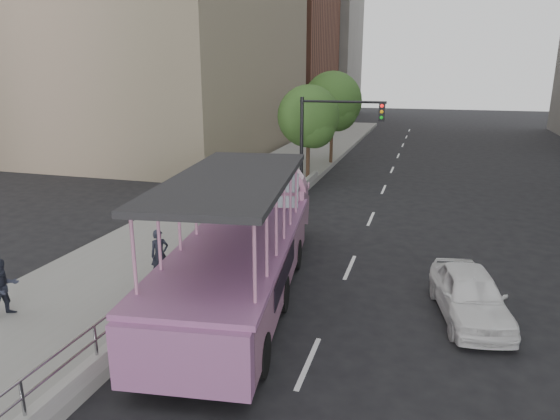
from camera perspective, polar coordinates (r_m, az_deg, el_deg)
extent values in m
plane|color=black|center=(13.84, 1.14, -12.11)|extent=(160.00, 160.00, 0.00)
cube|color=gray|center=(24.42, -5.55, 0.64)|extent=(5.50, 80.00, 0.30)
cube|color=#AFAFAA|center=(16.34, -7.58, -5.91)|extent=(0.24, 30.00, 0.36)
cylinder|color=#A2A3A7|center=(10.20, -27.36, -18.52)|extent=(0.07, 0.07, 0.70)
cylinder|color=#A2A3A7|center=(11.46, -20.35, -13.75)|extent=(0.07, 0.07, 0.70)
cylinder|color=#A2A3A7|center=(12.90, -15.02, -9.85)|extent=(0.07, 0.07, 0.70)
cylinder|color=#A2A3A7|center=(14.48, -10.90, -6.70)|extent=(0.07, 0.07, 0.70)
cylinder|color=#A2A3A7|center=(16.15, -7.65, -4.16)|extent=(0.07, 0.07, 0.70)
cylinder|color=#A2A3A7|center=(17.89, -5.03, -2.10)|extent=(0.07, 0.07, 0.70)
cylinder|color=#A2A3A7|center=(19.68, -2.89, -0.40)|extent=(0.07, 0.07, 0.70)
cylinder|color=#A2A3A7|center=(21.51, -1.12, 1.01)|extent=(0.07, 0.07, 0.70)
cylinder|color=#A2A3A7|center=(23.36, 0.38, 2.20)|extent=(0.07, 0.07, 0.70)
cylinder|color=#A2A3A7|center=(25.24, 1.66, 3.21)|extent=(0.07, 0.07, 0.70)
cylinder|color=#A2A3A7|center=(16.15, -7.65, -4.16)|extent=(0.06, 22.00, 0.06)
cylinder|color=#A2A3A7|center=(16.05, -7.69, -3.05)|extent=(0.06, 22.00, 0.06)
cylinder|color=black|center=(11.93, -14.44, -14.79)|extent=(0.52, 1.04, 1.00)
cylinder|color=black|center=(11.27, -2.45, -16.21)|extent=(0.52, 1.04, 1.00)
cylinder|color=black|center=(14.50, -9.65, -8.79)|extent=(0.52, 1.04, 1.00)
cylinder|color=black|center=(13.97, 0.04, -9.55)|extent=(0.52, 1.04, 1.00)
cylinder|color=black|center=(17.25, -6.45, -4.62)|extent=(0.52, 1.04, 1.00)
cylinder|color=black|center=(16.80, 1.65, -5.08)|extent=(0.52, 1.04, 1.00)
cube|color=#B27194|center=(14.13, -4.75, -6.48)|extent=(4.01, 9.40, 1.39)
cube|color=#B27194|center=(18.99, -1.06, 0.29)|extent=(3.02, 2.71, 1.73)
cylinder|color=#B27194|center=(19.81, -0.60, 1.93)|extent=(2.69, 1.13, 2.61)
cube|color=#925588|center=(10.10, -11.20, -16.41)|extent=(2.80, 0.77, 1.39)
cube|color=#925588|center=(13.86, -4.82, -3.56)|extent=(4.19, 9.75, 0.13)
cube|color=#232325|center=(12.94, -5.47, 3.61)|extent=(3.93, 7.66, 0.16)
cube|color=gray|center=(16.85, -2.20, 2.36)|extent=(2.56, 0.57, 1.16)
cube|color=#B27194|center=(17.41, -1.88, 1.67)|extent=(2.57, 1.44, 0.55)
imported|color=white|center=(14.44, 20.88, -8.99)|extent=(2.33, 4.20, 1.35)
imported|color=#222633|center=(15.59, -13.59, -4.97)|extent=(0.65, 0.67, 1.55)
imported|color=#222633|center=(14.76, -29.02, -7.76)|extent=(0.82, 0.92, 1.56)
cylinder|color=black|center=(17.53, -4.72, -1.24)|extent=(0.09, 0.09, 2.74)
cube|color=#0C1556|center=(17.23, -4.80, 2.43)|extent=(0.10, 0.68, 0.99)
cube|color=white|center=(17.22, -4.71, 2.42)|extent=(0.06, 0.44, 0.60)
cylinder|color=black|center=(25.37, 2.47, 6.92)|extent=(0.18, 0.18, 5.20)
cylinder|color=black|center=(24.70, 7.14, 12.18)|extent=(4.20, 0.12, 0.12)
cube|color=black|center=(24.48, 11.57, 10.90)|extent=(0.28, 0.22, 0.85)
sphere|color=red|center=(24.33, 11.58, 11.58)|extent=(0.16, 0.16, 0.16)
cylinder|color=#362518|center=(29.01, 3.21, 5.89)|extent=(0.22, 0.22, 3.08)
sphere|color=#305722|center=(28.70, 3.28, 10.66)|extent=(3.52, 3.52, 3.52)
sphere|color=#305722|center=(28.37, 3.92, 9.47)|extent=(2.42, 2.42, 2.42)
cylinder|color=#362518|center=(34.74, 5.89, 7.78)|extent=(0.22, 0.22, 3.47)
sphere|color=#305722|center=(34.48, 6.02, 12.28)|extent=(3.97, 3.97, 3.97)
sphere|color=#305722|center=(34.15, 6.56, 11.18)|extent=(2.73, 2.73, 2.73)
cube|color=brown|center=(63.81, -3.06, 21.53)|extent=(18.00, 16.00, 26.00)
cube|color=gray|center=(78.30, 2.58, 18.24)|extent=(16.00, 14.00, 20.00)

